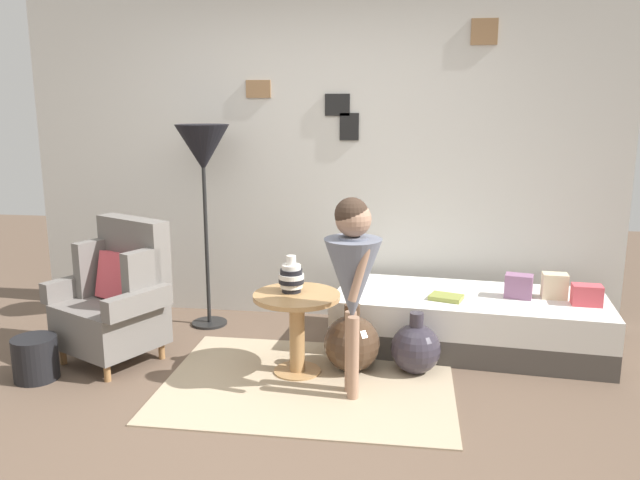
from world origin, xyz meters
TOP-DOWN VIEW (x-y plane):
  - ground_plane at (0.00, 0.00)m, footprint 12.00×12.00m
  - gallery_wall at (0.00, 1.95)m, footprint 4.80×0.12m
  - rug at (0.13, 0.56)m, footprint 1.82×1.37m
  - armchair at (-1.23, 0.78)m, footprint 0.90×0.82m
  - daybed at (1.18, 1.32)m, footprint 1.97×0.97m
  - pillow_head at (1.94, 1.19)m, footprint 0.20×0.13m
  - pillow_mid at (1.76, 1.33)m, footprint 0.18×0.13m
  - pillow_back at (1.51, 1.31)m, footprint 0.21×0.16m
  - side_table at (0.03, 0.71)m, footprint 0.57×0.57m
  - vase_striped at (-0.01, 0.75)m, footprint 0.16×0.16m
  - floor_lamp at (-0.83, 1.53)m, footprint 0.41×0.41m
  - person_child at (0.42, 0.43)m, footprint 0.34×0.34m
  - book_on_daybed at (1.01, 1.19)m, footprint 0.26×0.22m
  - demijohn_near at (0.38, 0.80)m, footprint 0.37×0.37m
  - demijohn_far at (0.80, 0.83)m, footprint 0.33×0.33m
  - magazine_basket at (-1.62, 0.38)m, footprint 0.28×0.28m

SIDE VIEW (x-z plane):
  - ground_plane at x=0.00m, z-range 0.00..0.00m
  - rug at x=0.13m, z-range 0.00..0.01m
  - magazine_basket at x=-1.62m, z-range 0.00..0.28m
  - demijohn_far at x=0.80m, z-range -0.04..0.37m
  - demijohn_near at x=0.38m, z-range -0.04..0.42m
  - daybed at x=1.18m, z-range 0.00..0.40m
  - side_table at x=0.03m, z-range 0.12..0.66m
  - book_on_daybed at x=1.01m, z-range 0.40..0.43m
  - armchair at x=-1.23m, z-range -0.05..0.92m
  - pillow_head at x=1.94m, z-range 0.40..0.54m
  - pillow_back at x=1.51m, z-range 0.40..0.57m
  - pillow_mid at x=1.76m, z-range 0.40..0.58m
  - vase_striped at x=-0.01m, z-range 0.52..0.76m
  - person_child at x=0.42m, z-range 0.18..1.40m
  - gallery_wall at x=0.00m, z-range 0.00..2.60m
  - floor_lamp at x=-0.83m, z-range 0.57..2.16m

